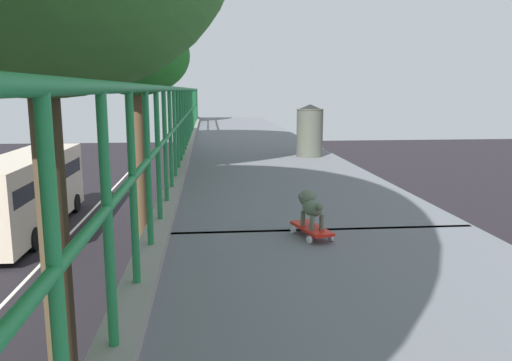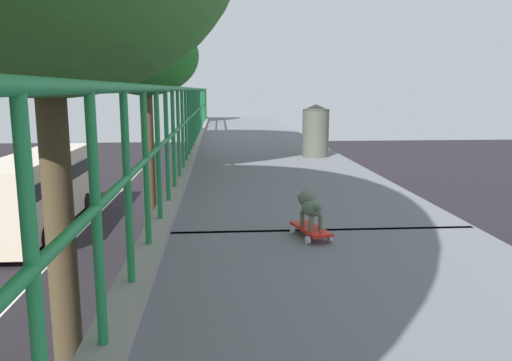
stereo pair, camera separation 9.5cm
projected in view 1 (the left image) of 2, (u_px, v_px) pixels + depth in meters
name	position (u px, v px, depth m)	size (l,w,h in m)	color
overpass_deck	(346.00, 294.00, 3.43)	(2.78, 37.18, 0.40)	slate
green_railing	(143.00, 226.00, 3.22)	(0.20, 35.32, 1.21)	gray
city_bus	(26.00, 189.00, 22.90)	(2.62, 10.55, 3.51)	beige
roadside_tree_far	(135.00, 59.00, 17.96)	(3.89, 3.89, 9.07)	#503B25
toy_skateboard	(312.00, 229.00, 4.06)	(0.30, 0.50, 0.08)	red
small_dog	(311.00, 205.00, 4.05)	(0.20, 0.33, 0.29)	#5B6854
litter_bin	(310.00, 130.00, 8.90)	(0.47, 0.47, 0.92)	#505247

